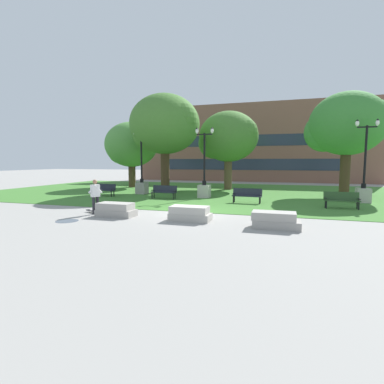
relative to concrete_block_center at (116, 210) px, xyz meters
name	(u,v)px	position (x,y,z in m)	size (l,w,h in m)	color
ground_plane	(189,212)	(2.97, 2.07, -0.31)	(140.00, 140.00, 0.00)	gray
grass_lawn	(226,193)	(2.97, 12.07, -0.30)	(40.00, 20.00, 0.02)	#3D752D
concrete_block_center	(116,210)	(0.00, 0.00, 0.00)	(1.80, 0.90, 0.64)	#9E9991
concrete_block_left	(190,214)	(3.66, 0.06, 0.00)	(1.80, 0.90, 0.64)	#B2ADA3
concrete_block_right	(275,220)	(7.30, -0.38, 0.00)	(1.84, 0.90, 0.64)	#9E9991
person_skateboarder	(95,195)	(-1.27, 0.24, 0.66)	(0.57, 0.52, 1.71)	#28282D
skateboard	(93,211)	(-1.60, 0.46, -0.22)	(1.02, 0.57, 0.14)	black
puddle	(67,221)	(-1.42, -1.65, -0.30)	(0.97, 0.97, 0.01)	#47515B
park_bench_near_left	(342,199)	(10.59, 5.64, 0.23)	(1.82, 0.61, 0.90)	#284723
park_bench_near_right	(104,189)	(-5.22, 6.92, 0.23)	(1.83, 0.65, 0.90)	#1E232D
park_bench_far_left	(164,191)	(-0.39, 6.85, 0.23)	(1.82, 0.59, 0.90)	#1E232D
park_bench_far_right	(247,195)	(5.39, 6.30, 0.23)	(1.82, 0.61, 0.90)	#1E232D
lamp_post_right	(204,183)	(2.13, 8.23, 0.72)	(1.32, 0.80, 4.95)	#ADA89E
lamp_post_left	(364,186)	(12.31, 8.70, 0.76)	(1.32, 0.80, 5.17)	#ADA89E
lamp_post_center	(142,181)	(-3.25, 9.14, 0.74)	(1.32, 0.80, 5.06)	gray
tree_far_right	(346,125)	(11.75, 12.22, 4.93)	(5.63, 5.36, 7.58)	#42301E
tree_near_left	(228,137)	(2.51, 15.02, 4.45)	(5.62, 5.36, 7.09)	brown
tree_near_right	(131,145)	(-7.08, 14.49, 3.87)	(5.44, 5.18, 6.43)	#4C3823
tree_far_left	(164,125)	(-2.09, 11.03, 5.25)	(6.07, 5.78, 8.08)	#42301E
building_facade_distant	(251,143)	(3.36, 26.57, 4.63)	(30.14, 1.03, 9.89)	brown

